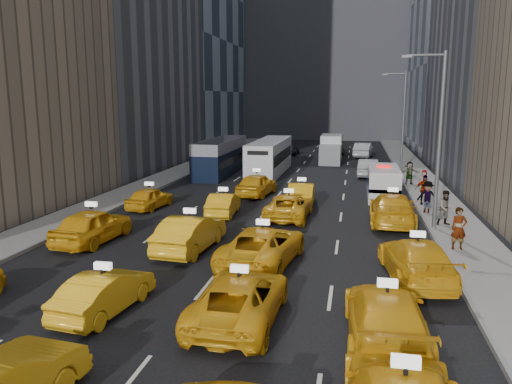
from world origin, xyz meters
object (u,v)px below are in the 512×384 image
(city_bus, at_px, (270,157))
(pedestrian_0, at_px, (459,228))
(double_decker, at_px, (221,157))
(box_truck, at_px, (331,149))
(nypd_van, at_px, (383,183))

(city_bus, relative_size, pedestrian_0, 6.16)
(double_decker, distance_m, box_truck, 13.69)
(nypd_van, height_order, pedestrian_0, nypd_van)
(double_decker, bearing_deg, pedestrian_0, -48.84)
(double_decker, height_order, box_truck, double_decker)
(city_bus, xyz_separation_m, box_truck, (5.04, 8.80, -0.09))
(double_decker, relative_size, pedestrian_0, 5.60)
(box_truck, bearing_deg, double_decker, -128.00)
(pedestrian_0, bearing_deg, nypd_van, 93.79)
(city_bus, height_order, pedestrian_0, city_bus)
(nypd_van, height_order, box_truck, box_truck)
(city_bus, relative_size, box_truck, 1.83)
(city_bus, bearing_deg, nypd_van, -44.05)
(box_truck, bearing_deg, nypd_van, -71.86)
(box_truck, bearing_deg, city_bus, -115.16)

